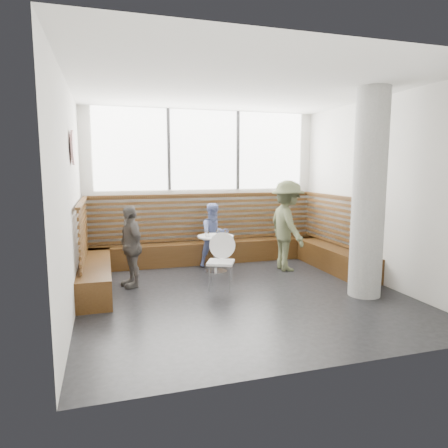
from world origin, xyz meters
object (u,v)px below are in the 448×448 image
object	(u,v)px
concrete_column	(369,195)
child_left	(131,246)
child_back	(214,235)
cafe_chair	(219,256)
adult_man	(287,226)
cafe_table	(216,246)

from	to	relation	value
concrete_column	child_left	world-z (taller)	concrete_column
child_back	cafe_chair	bearing A→B (deg)	-111.29
cafe_chair	adult_man	world-z (taller)	adult_man
cafe_chair	child_left	size ratio (longest dim) A/B	0.67
cafe_table	cafe_chair	distance (m)	1.04
cafe_table	child_back	size ratio (longest dim) A/B	0.55
cafe_table	cafe_chair	bearing A→B (deg)	-101.82
concrete_column	cafe_table	size ratio (longest dim) A/B	4.49
cafe_chair	child_back	world-z (taller)	child_back
child_back	child_left	xyz separation A→B (m)	(-1.72, -0.94, 0.05)
cafe_chair	child_back	xyz separation A→B (m)	(0.31, 1.47, 0.10)
adult_man	child_left	size ratio (longest dim) A/B	1.27
child_left	concrete_column	bearing A→B (deg)	48.85
concrete_column	child_back	world-z (taller)	concrete_column
concrete_column	cafe_table	bearing A→B (deg)	132.72
concrete_column	adult_man	distance (m)	2.01
concrete_column	adult_man	world-z (taller)	concrete_column
concrete_column	cafe_table	world-z (taller)	concrete_column
concrete_column	adult_man	bearing A→B (deg)	105.22
cafe_table	child_left	distance (m)	1.70
cafe_chair	cafe_table	bearing A→B (deg)	102.71
concrete_column	cafe_chair	bearing A→B (deg)	153.94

